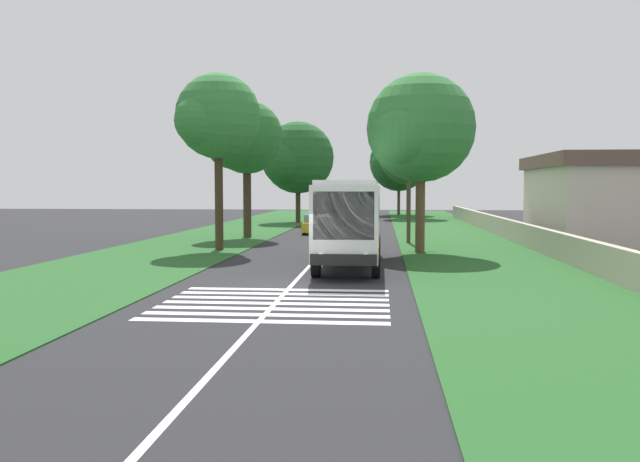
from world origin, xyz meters
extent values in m
plane|color=#262628|center=(0.00, 0.00, 0.00)|extent=(160.00, 160.00, 0.00)
cube|color=#235623|center=(15.00, 8.20, 0.02)|extent=(120.00, 8.00, 0.04)
cube|color=#235623|center=(15.00, -8.20, 0.02)|extent=(120.00, 8.00, 0.04)
cube|color=silver|center=(15.00, 0.00, 0.00)|extent=(110.00, 0.16, 0.01)
cube|color=white|center=(5.79, -1.80, 2.10)|extent=(11.00, 2.50, 2.90)
cube|color=slate|center=(6.09, -1.80, 2.62)|extent=(9.68, 2.54, 0.85)
cube|color=slate|center=(0.33, -1.80, 2.45)|extent=(0.08, 2.20, 1.74)
cube|color=orange|center=(5.79, -1.80, 1.10)|extent=(10.78, 2.53, 0.36)
cube|color=white|center=(5.79, -1.80, 3.64)|extent=(10.56, 2.30, 0.18)
cube|color=black|center=(0.21, -1.80, 0.87)|extent=(0.16, 2.40, 0.40)
sphere|color=#F2EDCC|center=(0.27, -1.00, 1.00)|extent=(0.24, 0.24, 0.24)
sphere|color=#F2EDCC|center=(0.27, -2.60, 1.00)|extent=(0.24, 0.24, 0.24)
cylinder|color=black|center=(1.89, -0.65, 0.55)|extent=(1.10, 0.32, 1.10)
cylinder|color=black|center=(9.29, -0.65, 0.55)|extent=(1.10, 0.32, 1.10)
cylinder|color=black|center=(1.89, -2.95, 0.55)|extent=(1.10, 0.32, 1.10)
cylinder|color=black|center=(9.29, -2.95, 0.55)|extent=(1.10, 0.32, 1.10)
cube|color=silver|center=(-6.74, 0.00, 0.00)|extent=(0.45, 6.80, 0.01)
cube|color=silver|center=(-5.84, 0.00, 0.00)|extent=(0.45, 6.80, 0.01)
cube|color=silver|center=(-4.94, 0.00, 0.00)|extent=(0.45, 6.80, 0.01)
cube|color=silver|center=(-4.04, 0.00, 0.00)|extent=(0.45, 6.80, 0.01)
cube|color=silver|center=(-3.14, 0.00, 0.00)|extent=(0.45, 6.80, 0.01)
cube|color=silver|center=(-2.24, 0.00, 0.00)|extent=(0.45, 6.80, 0.01)
cube|color=silver|center=(-1.34, 0.00, 0.00)|extent=(0.45, 6.80, 0.01)
cube|color=gold|center=(26.41, 1.72, 0.53)|extent=(4.30, 1.75, 0.70)
cube|color=slate|center=(26.31, 1.72, 1.15)|extent=(2.00, 1.61, 0.55)
cylinder|color=black|center=(25.06, 2.50, 0.32)|extent=(0.64, 0.22, 0.64)
cylinder|color=black|center=(27.76, 2.50, 0.32)|extent=(0.64, 0.22, 0.64)
cylinder|color=black|center=(25.06, 0.94, 0.32)|extent=(0.64, 0.22, 0.64)
cylinder|color=black|center=(27.76, 0.94, 0.32)|extent=(0.64, 0.22, 0.64)
cube|color=navy|center=(33.29, 1.98, 0.53)|extent=(4.30, 1.75, 0.70)
cube|color=slate|center=(33.19, 1.98, 1.15)|extent=(2.00, 1.61, 0.55)
cylinder|color=black|center=(31.94, 2.76, 0.32)|extent=(0.64, 0.22, 0.64)
cylinder|color=black|center=(34.64, 2.76, 0.32)|extent=(0.64, 0.22, 0.64)
cylinder|color=black|center=(31.94, 1.20, 0.32)|extent=(0.64, 0.22, 0.64)
cylinder|color=black|center=(34.64, 1.20, 0.32)|extent=(0.64, 0.22, 0.64)
cylinder|color=#3D2D1E|center=(21.57, 6.00, 2.77)|extent=(0.55, 0.55, 5.46)
sphere|color=#286B2D|center=(21.57, 6.00, 6.87)|extent=(4.97, 4.97, 4.97)
sphere|color=#286B2D|center=(23.07, 6.00, 6.49)|extent=(2.98, 2.98, 2.98)
sphere|color=#286B2D|center=(20.33, 6.74, 6.49)|extent=(3.62, 3.62, 3.62)
cylinder|color=#3D2D1E|center=(12.39, 5.71, 3.05)|extent=(0.45, 0.45, 6.02)
sphere|color=#337A38|center=(12.39, 5.71, 7.33)|extent=(4.63, 4.63, 4.63)
sphere|color=#337A38|center=(13.78, 5.71, 6.98)|extent=(3.45, 3.45, 3.45)
sphere|color=#337A38|center=(11.23, 6.41, 6.98)|extent=(2.70, 2.70, 2.70)
cylinder|color=#3D2D1E|center=(41.84, 5.02, 2.24)|extent=(0.47, 0.47, 4.40)
sphere|color=#1E5623|center=(41.84, 5.02, 6.37)|extent=(7.03, 7.03, 7.03)
sphere|color=#1E5623|center=(43.95, 5.02, 5.85)|extent=(3.88, 3.88, 3.88)
sphere|color=#1E5623|center=(40.08, 6.07, 5.85)|extent=(4.32, 4.32, 4.32)
cylinder|color=#4C3826|center=(60.66, -5.30, 2.33)|extent=(0.36, 0.36, 4.58)
sphere|color=#1E5623|center=(60.66, -5.30, 6.62)|extent=(7.29, 7.29, 7.29)
sphere|color=#1E5623|center=(62.85, -5.30, 6.07)|extent=(4.81, 4.81, 4.81)
sphere|color=#1E5623|center=(58.84, -4.21, 6.07)|extent=(4.72, 4.72, 4.72)
cylinder|color=brown|center=(11.78, -5.18, 2.52)|extent=(0.50, 0.50, 4.95)
sphere|color=#337A38|center=(11.78, -5.18, 6.55)|extent=(5.65, 5.65, 5.65)
sphere|color=#337A38|center=(13.48, -5.18, 6.13)|extent=(3.54, 3.54, 3.54)
sphere|color=#337A38|center=(10.37, -4.33, 6.13)|extent=(3.12, 3.12, 3.12)
cylinder|color=brown|center=(51.68, -6.16, 2.66)|extent=(0.47, 0.47, 5.23)
sphere|color=#286B2D|center=(51.68, -6.16, 7.13)|extent=(6.76, 6.76, 6.76)
sphere|color=#286B2D|center=(53.71, -6.16, 6.62)|extent=(4.64, 4.64, 4.64)
sphere|color=#286B2D|center=(50.00, -5.14, 6.62)|extent=(3.89, 3.89, 3.89)
cylinder|color=#473828|center=(17.96, -4.83, 4.24)|extent=(0.24, 0.24, 8.41)
cube|color=#3D3326|center=(17.96, -4.83, 7.85)|extent=(0.12, 1.40, 0.12)
cube|color=#B2A893|center=(20.00, -11.60, 0.69)|extent=(70.00, 0.40, 1.29)
cube|color=beige|center=(20.32, -18.22, 2.34)|extent=(11.36, 9.66, 4.68)
cube|color=brown|center=(20.32, -18.22, 5.10)|extent=(11.96, 10.26, 0.84)
camera|label=1|loc=(-23.69, -3.14, 3.46)|focal=37.69mm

